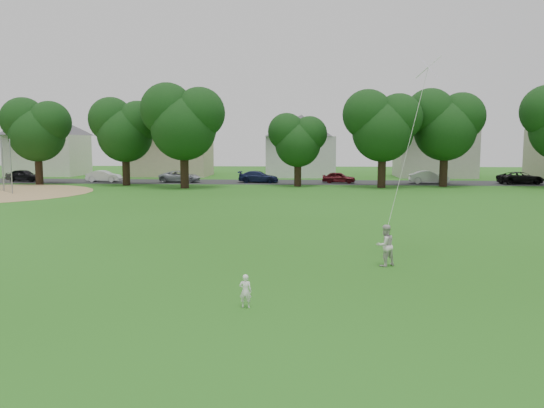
{
  "coord_description": "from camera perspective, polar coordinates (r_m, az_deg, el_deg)",
  "views": [
    {
      "loc": [
        0.95,
        -13.25,
        4.06
      ],
      "look_at": [
        -0.11,
        2.0,
        2.3
      ],
      "focal_mm": 35.0,
      "sensor_mm": 36.0,
      "label": 1
    }
  ],
  "objects": [
    {
      "name": "ground",
      "position": [
        13.89,
        -0.13,
        -10.43
      ],
      "size": [
        160.0,
        160.0,
        0.0
      ],
      "primitive_type": "plane",
      "color": "#255E15",
      "rests_on": "ground"
    },
    {
      "name": "kite",
      "position": [
        18.29,
        14.32,
        5.56
      ],
      "size": [
        1.23,
        1.2,
        6.14
      ],
      "color": "white",
      "rests_on": "ground"
    },
    {
      "name": "older_boy",
      "position": [
        17.96,
        12.07,
        -4.38
      ],
      "size": [
        0.85,
        0.79,
        1.39
      ],
      "primitive_type": "imported",
      "rotation": [
        0.0,
        0.0,
        3.66
      ],
      "color": "silver",
      "rests_on": "ground"
    },
    {
      "name": "house_row",
      "position": [
        65.26,
        3.86,
        7.45
      ],
      "size": [
        76.18,
        13.16,
        10.55
      ],
      "color": "white",
      "rests_on": "ground"
    },
    {
      "name": "parked_cars",
      "position": [
        54.47,
        0.31,
        2.94
      ],
      "size": [
        55.51,
        2.5,
        1.29
      ],
      "color": "black",
      "rests_on": "ground"
    },
    {
      "name": "street",
      "position": [
        55.4,
        2.98,
        2.36
      ],
      "size": [
        90.0,
        7.0,
        0.01
      ],
      "primitive_type": "cube",
      "color": "#2D2D30",
      "rests_on": "ground"
    },
    {
      "name": "toddler",
      "position": [
        13.29,
        -2.87,
        -9.33
      ],
      "size": [
        0.32,
        0.22,
        0.84
      ],
      "primitive_type": "imported",
      "rotation": [
        0.0,
        0.0,
        3.07
      ],
      "color": "white",
      "rests_on": "ground"
    },
    {
      "name": "tree_row",
      "position": [
        49.78,
        3.44,
        8.85
      ],
      "size": [
        83.02,
        9.88,
        10.19
      ],
      "color": "black",
      "rests_on": "ground"
    }
  ]
}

